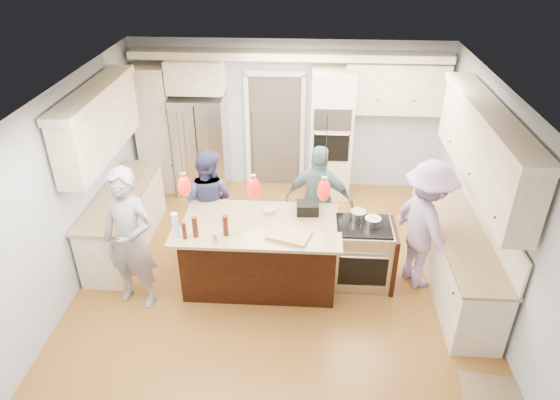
{
  "coord_description": "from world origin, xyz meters",
  "views": [
    {
      "loc": [
        0.35,
        -5.46,
        4.54
      ],
      "look_at": [
        0.0,
        0.35,
        1.15
      ],
      "focal_mm": 32.0,
      "sensor_mm": 36.0,
      "label": 1
    }
  ],
  "objects_px": {
    "island_range": "(363,253)",
    "refrigerator": "(201,145)",
    "kitchen_island": "(261,251)",
    "person_far_left": "(208,200)",
    "person_bar_end": "(130,240)"
  },
  "relations": [
    {
      "from": "refrigerator",
      "to": "island_range",
      "type": "distance_m",
      "value": 3.71
    },
    {
      "from": "island_range",
      "to": "person_bar_end",
      "type": "height_order",
      "value": "person_bar_end"
    },
    {
      "from": "kitchen_island",
      "to": "island_range",
      "type": "xyz_separation_m",
      "value": [
        1.41,
        0.08,
        -0.03
      ]
    },
    {
      "from": "refrigerator",
      "to": "island_range",
      "type": "bearing_deg",
      "value": -42.59
    },
    {
      "from": "refrigerator",
      "to": "island_range",
      "type": "xyz_separation_m",
      "value": [
        2.71,
        -2.49,
        -0.44
      ]
    },
    {
      "from": "kitchen_island",
      "to": "person_bar_end",
      "type": "height_order",
      "value": "person_bar_end"
    },
    {
      "from": "person_bar_end",
      "to": "person_far_left",
      "type": "distance_m",
      "value": 1.5
    },
    {
      "from": "island_range",
      "to": "person_far_left",
      "type": "bearing_deg",
      "value": 162.75
    },
    {
      "from": "island_range",
      "to": "person_bar_end",
      "type": "bearing_deg",
      "value": -168.7
    },
    {
      "from": "refrigerator",
      "to": "kitchen_island",
      "type": "relative_size",
      "value": 0.86
    },
    {
      "from": "island_range",
      "to": "refrigerator",
      "type": "bearing_deg",
      "value": 137.41
    },
    {
      "from": "person_bar_end",
      "to": "person_far_left",
      "type": "xyz_separation_m",
      "value": [
        0.73,
        1.3,
        -0.16
      ]
    },
    {
      "from": "person_far_left",
      "to": "kitchen_island",
      "type": "bearing_deg",
      "value": 151.01
    },
    {
      "from": "kitchen_island",
      "to": "refrigerator",
      "type": "bearing_deg",
      "value": 116.91
    },
    {
      "from": "kitchen_island",
      "to": "person_bar_end",
      "type": "xyz_separation_m",
      "value": [
        -1.59,
        -0.52,
        0.49
      ]
    }
  ]
}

